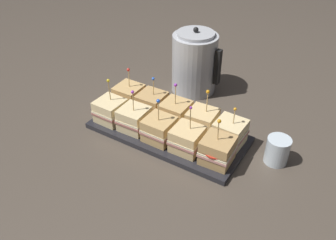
{
  "coord_description": "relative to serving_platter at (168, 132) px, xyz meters",
  "views": [
    {
      "loc": [
        0.5,
        -0.81,
        0.76
      ],
      "look_at": [
        0.0,
        0.0,
        0.06
      ],
      "focal_mm": 38.0,
      "sensor_mm": 36.0,
      "label": 1
    }
  ],
  "objects": [
    {
      "name": "sandwich_back_far_left",
      "position": [
        -0.2,
        0.05,
        0.05
      ],
      "size": [
        0.09,
        0.1,
        0.15
      ],
      "color": "tan",
      "rests_on": "serving_platter"
    },
    {
      "name": "sandwich_front_center",
      "position": [
        0.0,
        -0.05,
        0.05
      ],
      "size": [
        0.1,
        0.1,
        0.16
      ],
      "color": "tan",
      "rests_on": "serving_platter"
    },
    {
      "name": "sandwich_back_far_right",
      "position": [
        0.2,
        0.05,
        0.05
      ],
      "size": [
        0.1,
        0.1,
        0.14
      ],
      "color": "beige",
      "rests_on": "serving_platter"
    },
    {
      "name": "ground_plane",
      "position": [
        0.0,
        0.0,
        -0.01
      ],
      "size": [
        6.0,
        6.0,
        0.0
      ],
      "primitive_type": "plane",
      "color": "#4C4238"
    },
    {
      "name": "drinking_glass",
      "position": [
        0.35,
        0.06,
        0.03
      ],
      "size": [
        0.07,
        0.07,
        0.09
      ],
      "color": "silver",
      "rests_on": "ground_plane"
    },
    {
      "name": "kettle_steel",
      "position": [
        -0.07,
        0.31,
        0.11
      ],
      "size": [
        0.2,
        0.18,
        0.26
      ],
      "color": "#B7BABF",
      "rests_on": "ground_plane"
    },
    {
      "name": "sandwich_front_right",
      "position": [
        0.1,
        -0.05,
        0.05
      ],
      "size": [
        0.1,
        0.1,
        0.16
      ],
      "color": "#DBB77A",
      "rests_on": "serving_platter"
    },
    {
      "name": "sandwich_back_center",
      "position": [
        0.0,
        0.05,
        0.05
      ],
      "size": [
        0.09,
        0.09,
        0.16
      ],
      "color": "tan",
      "rests_on": "serving_platter"
    },
    {
      "name": "sandwich_front_far_left",
      "position": [
        -0.2,
        -0.05,
        0.05
      ],
      "size": [
        0.1,
        0.1,
        0.16
      ],
      "color": "beige",
      "rests_on": "serving_platter"
    },
    {
      "name": "sandwich_front_far_right",
      "position": [
        0.21,
        -0.05,
        0.05
      ],
      "size": [
        0.1,
        0.1,
        0.15
      ],
      "color": "tan",
      "rests_on": "serving_platter"
    },
    {
      "name": "sandwich_back_right",
      "position": [
        0.1,
        0.05,
        0.05
      ],
      "size": [
        0.1,
        0.1,
        0.16
      ],
      "color": "#DBB77A",
      "rests_on": "serving_platter"
    },
    {
      "name": "serving_platter",
      "position": [
        0.0,
        0.0,
        0.0
      ],
      "size": [
        0.53,
        0.24,
        0.02
      ],
      "color": "#232328",
      "rests_on": "ground_plane"
    },
    {
      "name": "sandwich_front_left",
      "position": [
        -0.1,
        -0.05,
        0.05
      ],
      "size": [
        0.1,
        0.1,
        0.15
      ],
      "color": "beige",
      "rests_on": "serving_platter"
    },
    {
      "name": "sandwich_back_left",
      "position": [
        -0.1,
        0.05,
        0.05
      ],
      "size": [
        0.1,
        0.1,
        0.15
      ],
      "color": "tan",
      "rests_on": "serving_platter"
    }
  ]
}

